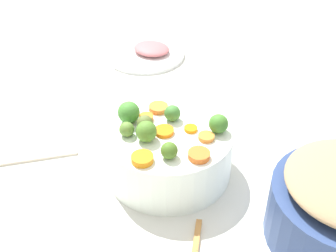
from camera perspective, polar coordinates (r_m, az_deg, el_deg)
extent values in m
cube|color=silver|center=(0.95, 0.69, -4.86)|extent=(2.40, 2.40, 0.02)
cylinder|color=white|center=(0.89, 0.00, -3.16)|extent=(0.25, 0.25, 0.10)
cylinder|color=orange|center=(0.91, -1.21, 2.32)|extent=(0.05, 0.05, 0.01)
cylinder|color=orange|center=(0.79, 3.94, -3.69)|extent=(0.04, 0.04, 0.01)
cylinder|color=orange|center=(0.90, -5.22, 2.04)|extent=(0.04, 0.04, 0.01)
cylinder|color=orange|center=(0.83, 4.87, -1.39)|extent=(0.03, 0.03, 0.01)
cylinder|color=orange|center=(0.88, -2.78, 1.07)|extent=(0.03, 0.03, 0.01)
cylinder|color=orange|center=(0.78, -3.27, -4.15)|extent=(0.04, 0.04, 0.01)
cylinder|color=orange|center=(0.85, -0.49, -0.66)|extent=(0.05, 0.05, 0.01)
cylinder|color=orange|center=(0.85, 2.90, -0.34)|extent=(0.03, 0.03, 0.01)
sphere|color=#44812E|center=(0.85, 6.41, 0.29)|extent=(0.04, 0.04, 0.04)
sphere|color=#5C6D33|center=(0.85, -2.93, 0.36)|extent=(0.03, 0.03, 0.03)
sphere|color=#497324|center=(0.78, 0.15, -3.12)|extent=(0.03, 0.03, 0.03)
sphere|color=#448933|center=(0.87, -4.99, 1.74)|extent=(0.04, 0.04, 0.04)
sphere|color=#438237|center=(0.87, 0.54, 1.64)|extent=(0.03, 0.03, 0.03)
sphere|color=#5A8133|center=(0.84, -5.25, -0.42)|extent=(0.03, 0.03, 0.03)
sphere|color=#4F812C|center=(0.82, -2.77, -0.68)|extent=(0.04, 0.04, 0.04)
cylinder|color=white|center=(1.32, -2.95, 9.17)|extent=(0.23, 0.23, 0.01)
ellipsoid|color=#C06A6E|center=(1.31, -2.10, 9.78)|extent=(0.13, 0.14, 0.02)
cube|color=beige|center=(1.03, -16.52, -1.98)|extent=(0.21, 0.17, 0.01)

